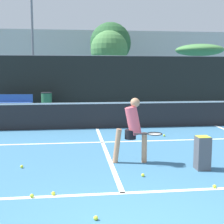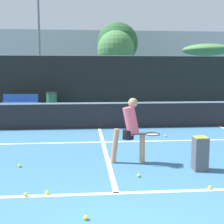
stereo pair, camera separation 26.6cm
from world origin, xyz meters
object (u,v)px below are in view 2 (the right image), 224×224
(player_practicing, at_px, (131,127))
(ball_hopper, at_px, (200,153))
(courtside_bench, at_px, (20,102))
(parked_car, at_px, (140,94))
(trash_bin, at_px, (52,101))

(player_practicing, distance_m, ball_hopper, 1.58)
(player_practicing, bearing_deg, courtside_bench, 117.46)
(parked_car, bearing_deg, trash_bin, -144.75)
(parked_car, bearing_deg, courtside_bench, -150.46)
(courtside_bench, bearing_deg, trash_bin, 10.41)
(player_practicing, distance_m, courtside_bench, 10.70)
(player_practicing, xyz_separation_m, parked_car, (2.67, 13.75, -0.26))
(player_practicing, xyz_separation_m, courtside_bench, (-4.37, 9.76, -0.33))
(player_practicing, bearing_deg, parked_car, 82.34)
(player_practicing, xyz_separation_m, trash_bin, (-2.76, 9.91, -0.34))
(courtside_bench, height_order, trash_bin, trash_bin)
(courtside_bench, distance_m, trash_bin, 1.62)
(ball_hopper, bearing_deg, trash_bin, 111.28)
(parked_car, bearing_deg, ball_hopper, -95.18)
(trash_bin, bearing_deg, ball_hopper, -68.72)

